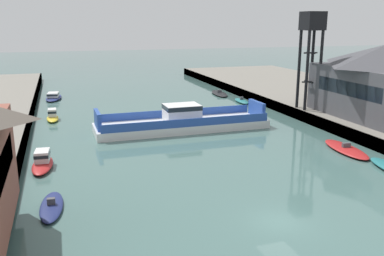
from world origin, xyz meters
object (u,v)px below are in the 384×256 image
warehouse_shed (383,81)px  moored_boat_upstream_b (241,101)px  moored_boat_mid_right (52,206)px  moored_boat_upstream_a (42,161)px  moored_boat_near_left (52,116)px  moored_boat_far_left (219,93)px  crane_tower (312,36)px  moored_boat_mid_left (346,149)px  moored_boat_near_right (54,97)px  chain_ferry (182,122)px

warehouse_shed → moored_boat_upstream_b: bearing=113.6°
moored_boat_mid_right → moored_boat_upstream_a: (-0.93, 10.69, 0.42)m
moored_boat_upstream_b → warehouse_shed: warehouse_shed is taller
moored_boat_near_left → moored_boat_upstream_b: moored_boat_near_left is taller
moored_boat_far_left → warehouse_shed: 35.34m
moored_boat_mid_right → crane_tower: crane_tower is taller
moored_boat_upstream_a → moored_boat_mid_left: bearing=-8.0°
moored_boat_near_right → moored_boat_mid_right: (-0.01, -51.37, -0.28)m
moored_boat_far_left → moored_boat_upstream_b: moored_boat_upstream_b is taller
moored_boat_near_right → moored_boat_mid_left: moored_boat_near_right is taller
moored_boat_far_left → warehouse_shed: (11.03, -32.96, 6.35)m
moored_boat_upstream_a → crane_tower: size_ratio=0.44×
moored_boat_mid_left → moored_boat_mid_right: moored_boat_mid_left is taller
moored_boat_near_left → crane_tower: 40.69m
moored_boat_near_left → moored_boat_mid_left: 42.13m
moored_boat_far_left → warehouse_shed: warehouse_shed is taller
moored_boat_near_right → moored_boat_mid_left: 55.69m
moored_boat_mid_right → moored_boat_far_left: size_ratio=0.74×
moored_boat_mid_left → moored_boat_far_left: 40.68m
moored_boat_upstream_a → crane_tower: (38.24, 11.50, 11.89)m
moored_boat_mid_right → crane_tower: size_ratio=0.43×
moored_boat_mid_left → moored_boat_far_left: moored_boat_mid_left is taller
moored_boat_far_left → moored_boat_upstream_a: 49.07m
moored_boat_mid_left → warehouse_shed: size_ratio=0.45×
moored_boat_upstream_a → crane_tower: crane_tower is taller
warehouse_shed → moored_boat_mid_left: bearing=-145.3°
chain_ferry → moored_boat_near_left: (-17.16, 11.53, -0.44)m
chain_ferry → moored_boat_mid_right: 27.42m
moored_boat_near_left → chain_ferry: bearing=-33.9°
crane_tower → moored_boat_far_left: bearing=101.3°
moored_boat_near_left → moored_boat_upstream_a: (-0.85, -22.27, 0.02)m
moored_boat_far_left → moored_boat_upstream_b: (0.75, -9.39, 0.04)m
moored_boat_near_left → moored_boat_upstream_b: (33.24, 4.33, -0.32)m
moored_boat_mid_right → moored_boat_upstream_a: size_ratio=0.98×
moored_boat_mid_left → warehouse_shed: 14.98m
warehouse_shed → crane_tower: size_ratio=1.29×
moored_boat_upstream_b → warehouse_shed: 26.48m
moored_boat_near_left → moored_boat_far_left: size_ratio=0.63×
moored_boat_near_left → moored_boat_upstream_a: size_ratio=0.84×
chain_ferry → moored_boat_upstream_b: (16.09, 15.86, -0.77)m
moored_boat_mid_right → moored_boat_far_left: moored_boat_far_left is taller
warehouse_shed → crane_tower: (-6.14, 8.47, 5.93)m
moored_boat_near_left → moored_boat_mid_right: (0.08, -32.96, -0.40)m
moored_boat_near_right → moored_boat_far_left: 32.74m
moored_boat_mid_left → chain_ferry: bearing=134.6°
moored_boat_near_right → moored_boat_mid_right: moored_boat_near_right is taller
moored_boat_far_left → crane_tower: bearing=-78.7°
moored_boat_near_right → crane_tower: 48.86m
crane_tower → chain_ferry: bearing=-177.9°
moored_boat_near_left → moored_boat_mid_right: bearing=-89.9°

